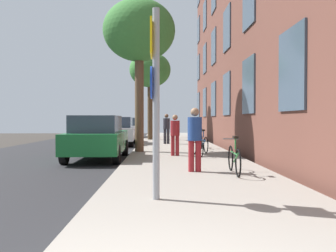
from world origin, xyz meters
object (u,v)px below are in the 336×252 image
(tree_far, at_px, (150,71))
(bicycle_2, at_px, (203,143))
(bicycle_0, at_px, (234,159))
(sign_post, at_px, (155,91))
(car_1, at_px, (118,131))
(car_2, at_px, (128,128))
(pedestrian_0, at_px, (195,135))
(pedestrian_1, at_px, (175,132))
(pedestrian_2, at_px, (167,127))
(bicycle_1, at_px, (197,147))
(car_0, at_px, (98,137))
(traffic_light, at_px, (152,106))
(bicycle_3, at_px, (201,140))
(tree_near, at_px, (139,32))

(tree_far, bearing_deg, bicycle_2, -75.25)
(bicycle_0, bearing_deg, sign_post, -125.33)
(car_1, distance_m, car_2, 7.37)
(sign_post, distance_m, car_2, 21.91)
(bicycle_2, xyz_separation_m, pedestrian_0, (-0.88, -5.54, 0.59))
(sign_post, bearing_deg, bicycle_2, 77.80)
(pedestrian_1, distance_m, pedestrian_2, 6.54)
(tree_far, xyz_separation_m, bicycle_1, (2.10, -10.94, -4.37))
(car_2, bearing_deg, car_0, -89.22)
(pedestrian_1, xyz_separation_m, car_1, (-2.99, 7.11, -0.17))
(pedestrian_2, xyz_separation_m, car_0, (-2.67, -6.85, -0.24))
(sign_post, height_order, bicycle_2, sign_post)
(traffic_light, xyz_separation_m, bicycle_3, (2.59, -10.46, -2.06))
(bicycle_2, xyz_separation_m, car_2, (-4.30, 13.04, 0.35))
(bicycle_3, xyz_separation_m, pedestrian_1, (-1.38, -3.45, 0.52))
(tree_far, height_order, car_2, tree_far)
(bicycle_0, distance_m, car_2, 19.48)
(bicycle_3, height_order, car_1, car_1)
(tree_near, distance_m, bicycle_1, 5.58)
(traffic_light, distance_m, car_0, 14.42)
(bicycle_3, height_order, pedestrian_2, pedestrian_2)
(bicycle_0, bearing_deg, pedestrian_0, 156.86)
(pedestrian_0, relative_size, pedestrian_1, 1.08)
(sign_post, bearing_deg, pedestrian_2, 88.11)
(tree_far, height_order, bicycle_2, tree_far)
(car_0, height_order, car_2, same)
(sign_post, bearing_deg, bicycle_1, 78.17)
(bicycle_2, distance_m, pedestrian_1, 1.96)
(bicycle_0, height_order, pedestrian_2, pedestrian_2)
(bicycle_2, height_order, car_0, car_0)
(car_1, relative_size, car_2, 1.11)
(tree_far, distance_m, pedestrian_2, 5.82)
(car_1, bearing_deg, pedestrian_0, -73.44)
(pedestrian_2, height_order, car_2, pedestrian_2)
(bicycle_1, xyz_separation_m, car_2, (-3.92, 14.56, 0.37))
(pedestrian_0, height_order, pedestrian_2, pedestrian_2)
(tree_near, bearing_deg, tree_far, 88.72)
(car_1, height_order, car_2, same)
(bicycle_3, bearing_deg, pedestrian_1, -111.77)
(bicycle_1, distance_m, pedestrian_0, 4.09)
(bicycle_0, bearing_deg, car_1, 110.27)
(car_0, bearing_deg, sign_post, -72.34)
(bicycle_1, bearing_deg, car_1, 118.06)
(traffic_light, xyz_separation_m, bicycle_1, (2.06, -13.99, -2.07))
(pedestrian_0, bearing_deg, car_2, 100.43)
(car_2, bearing_deg, pedestrian_2, -70.13)
(traffic_light, bearing_deg, pedestrian_2, -82.22)
(pedestrian_0, xyz_separation_m, pedestrian_1, (-0.34, 4.09, -0.07))
(sign_post, height_order, traffic_light, traffic_light)
(traffic_light, relative_size, pedestrian_2, 2.09)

